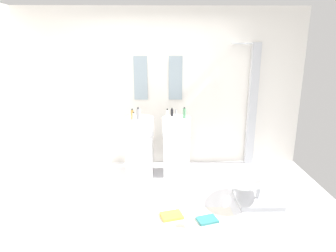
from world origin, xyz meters
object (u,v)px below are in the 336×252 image
at_px(magazine_teal, 207,220).
at_px(soap_bottle_amber, 132,114).
at_px(pedestal_sink_right, 176,145).
at_px(shower_column, 252,103).
at_px(pedestal_sink_left, 140,145).
at_px(lounge_chair, 259,178).
at_px(soap_bottle_green, 184,113).
at_px(soap_bottle_clear, 134,116).
at_px(soap_bottle_black, 172,112).
at_px(soap_bottle_grey, 138,114).
at_px(coffee_mug, 188,222).
at_px(soap_bottle_white, 167,113).
at_px(magazine_ochre, 172,216).

xyz_separation_m(magazine_teal, soap_bottle_amber, (-0.98, 1.29, 0.98)).
height_order(pedestal_sink_right, shower_column, shower_column).
bearing_deg(pedestal_sink_left, lounge_chair, -29.75).
height_order(lounge_chair, soap_bottle_green, soap_bottle_green).
height_order(shower_column, soap_bottle_green, shower_column).
relative_size(pedestal_sink_right, soap_bottle_clear, 8.50).
relative_size(soap_bottle_amber, soap_bottle_black, 1.23).
height_order(soap_bottle_amber, soap_bottle_grey, soap_bottle_grey).
xyz_separation_m(magazine_teal, soap_bottle_clear, (-0.96, 1.22, 0.96)).
xyz_separation_m(soap_bottle_clear, soap_bottle_green, (0.76, 0.09, 0.02)).
height_order(coffee_mug, soap_bottle_amber, soap_bottle_amber).
bearing_deg(lounge_chair, coffee_mug, -150.67).
distance_m(magazine_teal, soap_bottle_white, 1.76).
relative_size(shower_column, soap_bottle_amber, 13.32).
bearing_deg(soap_bottle_clear, lounge_chair, -24.86).
relative_size(pedestal_sink_right, shower_column, 0.50).
height_order(pedestal_sink_left, soap_bottle_grey, soap_bottle_grey).
height_order(magazine_teal, soap_bottle_white, soap_bottle_white).
xyz_separation_m(magazine_ochre, coffee_mug, (0.18, -0.19, 0.04)).
height_order(pedestal_sink_left, magazine_ochre, pedestal_sink_left).
bearing_deg(pedestal_sink_left, soap_bottle_amber, -142.13).
distance_m(magazine_teal, soap_bottle_black, 1.80).
bearing_deg(soap_bottle_green, soap_bottle_clear, -172.92).
height_order(coffee_mug, soap_bottle_black, soap_bottle_black).
relative_size(magazine_teal, soap_bottle_white, 1.78).
height_order(lounge_chair, soap_bottle_white, soap_bottle_white).
bearing_deg(soap_bottle_clear, magazine_ochre, -64.53).
distance_m(pedestal_sink_right, soap_bottle_grey, 0.79).
height_order(magazine_ochre, soap_bottle_white, soap_bottle_white).
xyz_separation_m(soap_bottle_black, soap_bottle_clear, (-0.58, -0.25, -0.00)).
distance_m(soap_bottle_white, soap_bottle_clear, 0.53).
xyz_separation_m(soap_bottle_black, soap_bottle_green, (0.18, -0.15, 0.02)).
relative_size(lounge_chair, coffee_mug, 10.01).
xyz_separation_m(pedestal_sink_right, soap_bottle_grey, (-0.58, -0.12, 0.53)).
xyz_separation_m(magazine_ochre, soap_bottle_green, (0.22, 1.23, 0.98)).
distance_m(pedestal_sink_left, magazine_teal, 1.69).
height_order(soap_bottle_white, soap_bottle_clear, soap_bottle_white).
bearing_deg(shower_column, magazine_teal, -118.32).
distance_m(soap_bottle_grey, soap_bottle_black, 0.56).
xyz_separation_m(shower_column, soap_bottle_grey, (-1.85, -0.53, -0.06)).
bearing_deg(lounge_chair, magazine_teal, -148.69).
distance_m(pedestal_sink_right, magazine_teal, 1.48).
bearing_deg(soap_bottle_white, soap_bottle_black, 45.91).
bearing_deg(magazine_ochre, pedestal_sink_left, 94.22).
bearing_deg(magazine_teal, magazine_ochre, 150.17).
bearing_deg(soap_bottle_black, magazine_teal, -75.53).
xyz_separation_m(shower_column, lounge_chair, (-0.23, -1.33, -0.73)).
height_order(coffee_mug, soap_bottle_grey, soap_bottle_grey).
height_order(soap_bottle_white, soap_bottle_grey, soap_bottle_grey).
height_order(shower_column, soap_bottle_white, shower_column).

